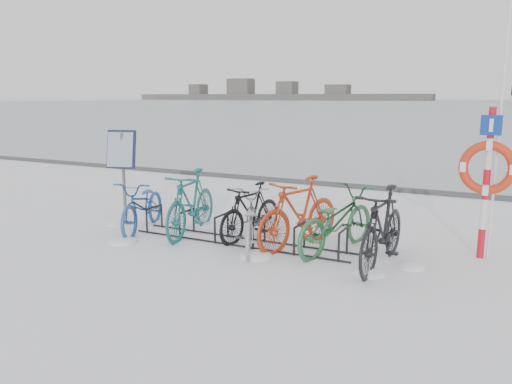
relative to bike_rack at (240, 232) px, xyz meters
name	(u,v)px	position (x,y,z in m)	size (l,w,h in m)	color
ground	(240,243)	(0.00, 0.00, -0.18)	(900.00, 900.00, 0.00)	white
ice_sheet	(494,104)	(0.00, 155.00, -0.17)	(400.00, 298.00, 0.02)	#A0ABB4
quay_edge	(342,185)	(0.00, 5.90, -0.13)	(400.00, 0.25, 0.10)	#3F3F42
bike_rack	(240,232)	(0.00, 0.00, 0.00)	(4.00, 0.48, 0.46)	black
info_board	(122,155)	(-3.08, 0.64, 1.10)	(0.63, 0.39, 1.78)	#595B5E
lifebuoy_station	(488,168)	(3.70, 0.90, 1.22)	(0.80, 0.23, 4.17)	red
shoreline	(268,95)	(-122.02, 260.00, 2.61)	(180.00, 12.00, 9.50)	#494949
bike_0	(143,203)	(-2.02, -0.03, 0.31)	(0.66, 1.89, 0.99)	#254C94
bike_1	(191,201)	(-1.06, 0.12, 0.42)	(0.56, 1.98, 1.19)	#1D6064
bike_2	(251,210)	(0.02, 0.37, 0.32)	(0.47, 1.67, 1.00)	black
bike_3	(249,219)	(0.26, -0.15, 0.29)	(0.63, 1.81, 0.95)	#94949A
bike_4	(299,211)	(0.96, 0.28, 0.42)	(0.56, 1.99, 1.19)	#AC3616
bike_5	(336,218)	(1.58, 0.34, 0.35)	(0.70, 2.01, 1.06)	#2A643B
bike_6	(383,226)	(2.40, -0.09, 0.42)	(0.56, 1.99, 1.20)	black
snow_drifts	(240,250)	(0.20, -0.37, -0.18)	(5.90, 2.01, 0.18)	white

